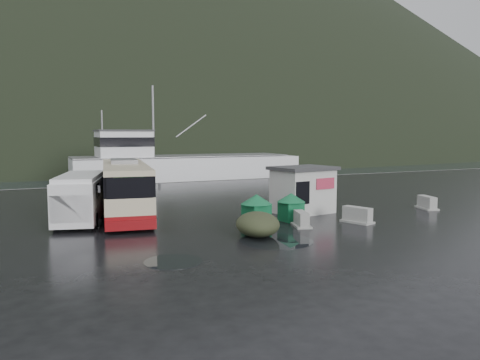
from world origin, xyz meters
name	(u,v)px	position (x,y,z in m)	size (l,w,h in m)	color
ground	(225,221)	(0.00, 0.00, 0.00)	(160.00, 160.00, 0.00)	black
harbor_water	(61,151)	(0.00, 110.00, 0.00)	(300.00, 180.00, 0.02)	black
quay_edge	(138,184)	(0.00, 20.00, 0.00)	(160.00, 0.60, 1.50)	#999993
headland	(61,142)	(10.00, 250.00, 0.00)	(780.00, 540.00, 570.00)	black
coach_bus	(126,214)	(-4.30, 4.15, 0.00)	(2.79, 10.99, 3.10)	beige
white_van	(82,222)	(-6.83, 2.88, 0.00)	(2.05, 5.95, 2.49)	white
waste_bin_left	(291,221)	(3.11, -1.53, 0.00)	(1.05, 1.05, 1.47)	#116137
waste_bin_right	(256,226)	(0.91, -1.87, 0.00)	(1.12, 1.12, 1.57)	#116137
dome_tent	(258,236)	(-0.11, -3.99, 0.00)	(1.94, 2.72, 1.07)	#313821
ticket_kiosk	(303,213)	(5.07, 0.41, 0.00)	(3.42, 2.59, 2.67)	silver
jersey_barrier_a	(301,226)	(2.82, -2.99, 0.00)	(0.74, 1.47, 0.74)	#999993
jersey_barrier_b	(357,223)	(5.95, -3.35, 0.00)	(0.81, 1.62, 0.81)	#999993
jersey_barrier_c	(427,209)	(12.66, -1.60, 0.00)	(0.78, 1.56, 0.78)	#999993
fishing_trawler	(182,174)	(6.99, 28.50, 0.00)	(28.32, 6.19, 11.33)	white
puddles	(248,246)	(-1.35, -5.58, 0.01)	(7.55, 3.90, 0.01)	black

